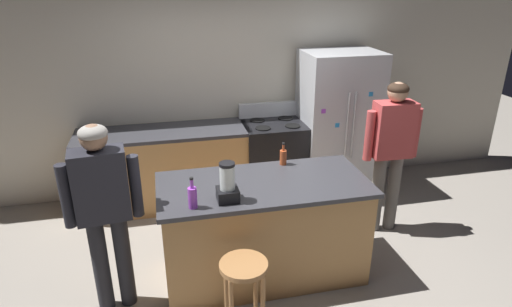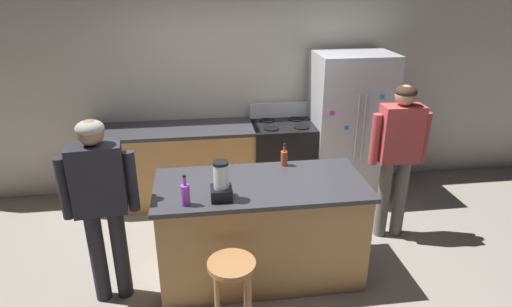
% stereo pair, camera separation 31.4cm
% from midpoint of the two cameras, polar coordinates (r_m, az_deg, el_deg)
% --- Properties ---
extents(ground_plane, '(14.00, 14.00, 0.00)m').
position_cam_midpoint_polar(ground_plane, '(4.23, -1.27, -15.34)').
color(ground_plane, gray).
extents(back_wall, '(8.00, 0.10, 2.70)m').
position_cam_midpoint_polar(back_wall, '(5.41, -5.63, 9.12)').
color(back_wall, beige).
rests_on(back_wall, ground_plane).
extents(kitchen_island, '(1.82, 0.85, 0.94)m').
position_cam_midpoint_polar(kitchen_island, '(3.96, -1.33, -9.95)').
color(kitchen_island, '#B7844C').
rests_on(kitchen_island, ground_plane).
extents(back_counter_run, '(2.00, 0.64, 0.94)m').
position_cam_midpoint_polar(back_counter_run, '(5.27, -13.33, -1.90)').
color(back_counter_run, '#B7844C').
rests_on(back_counter_run, ground_plane).
extents(refrigerator, '(0.90, 0.73, 1.77)m').
position_cam_midpoint_polar(refrigerator, '(5.44, 9.05, 3.91)').
color(refrigerator, '#B7BABF').
rests_on(refrigerator, ground_plane).
extents(stove_range, '(0.76, 0.65, 1.12)m').
position_cam_midpoint_polar(stove_range, '(5.37, 0.70, -0.67)').
color(stove_range, black).
rests_on(stove_range, ground_plane).
extents(person_by_island_left, '(0.60, 0.26, 1.61)m').
position_cam_midpoint_polar(person_by_island_left, '(3.58, -21.88, -6.13)').
color(person_by_island_left, '#26262B').
rests_on(person_by_island_left, ground_plane).
extents(person_by_sink_right, '(0.59, 0.24, 1.64)m').
position_cam_midpoint_polar(person_by_sink_right, '(4.58, 15.53, 1.16)').
color(person_by_sink_right, '#66605B').
rests_on(person_by_sink_right, ground_plane).
extents(bar_stool, '(0.36, 0.36, 0.65)m').
position_cam_midpoint_polar(bar_stool, '(3.34, -4.42, -16.26)').
color(bar_stool, '#9E6B3D').
rests_on(bar_stool, ground_plane).
extents(blender_appliance, '(0.17, 0.17, 0.32)m').
position_cam_midpoint_polar(blender_appliance, '(3.41, -6.42, -4.17)').
color(blender_appliance, black).
rests_on(blender_appliance, kitchen_island).
extents(bottle_cooking_sauce, '(0.06, 0.06, 0.22)m').
position_cam_midpoint_polar(bottle_cooking_sauce, '(4.05, 1.39, -0.46)').
color(bottle_cooking_sauce, '#B24C26').
rests_on(bottle_cooking_sauce, kitchen_island).
extents(bottle_soda, '(0.07, 0.07, 0.26)m').
position_cam_midpoint_polar(bottle_soda, '(3.36, -11.03, -5.67)').
color(bottle_soda, purple).
rests_on(bottle_soda, kitchen_island).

